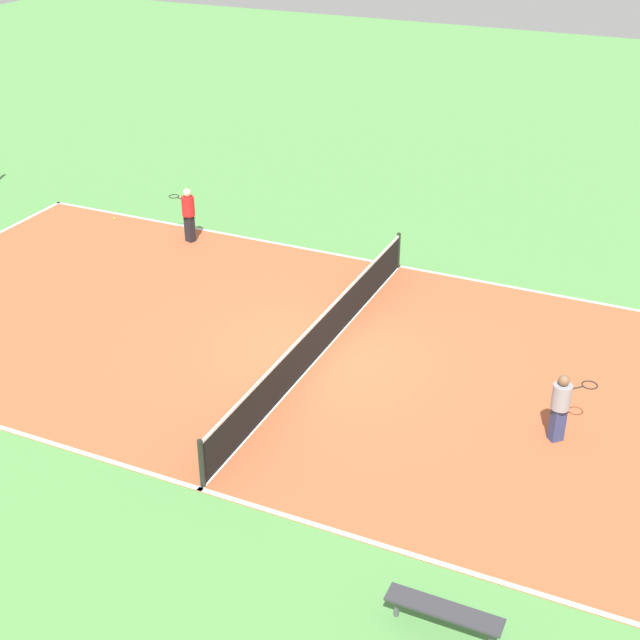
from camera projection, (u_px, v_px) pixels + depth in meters
name	position (u px, v px, depth m)	size (l,w,h in m)	color
ground_plane	(320.00, 355.00, 19.94)	(80.00, 80.00, 0.00)	#518E47
court_surface	(320.00, 355.00, 19.93)	(10.39, 23.01, 0.02)	#B75633
tennis_net	(320.00, 335.00, 19.69)	(10.19, 0.10, 0.99)	black
bench	(444.00, 611.00, 12.83)	(0.36, 1.73, 0.45)	#333338
player_baseline_gray	(561.00, 404.00, 16.74)	(0.89, 0.90, 1.44)	navy
player_coach_red	(188.00, 211.00, 25.12)	(0.60, 0.99, 1.57)	black
tennis_ball_right_alley	(114.00, 219.00, 26.94)	(0.07, 0.07, 0.07)	#CCE033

